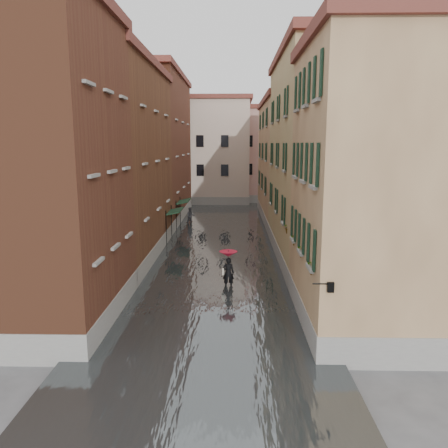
# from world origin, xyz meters

# --- Properties ---
(ground) EXTENTS (120.00, 120.00, 0.00)m
(ground) POSITION_xyz_m (0.00, 0.00, 0.00)
(ground) COLOR #4E4F51
(ground) RESTS_ON ground
(floodwater) EXTENTS (10.00, 60.00, 0.20)m
(floodwater) POSITION_xyz_m (0.00, 13.00, 0.10)
(floodwater) COLOR #404546
(floodwater) RESTS_ON ground
(building_left_near) EXTENTS (6.00, 8.00, 13.00)m
(building_left_near) POSITION_xyz_m (-7.00, -2.00, 6.50)
(building_left_near) COLOR brown
(building_left_near) RESTS_ON ground
(building_left_mid) EXTENTS (6.00, 14.00, 12.50)m
(building_left_mid) POSITION_xyz_m (-7.00, 9.00, 6.25)
(building_left_mid) COLOR brown
(building_left_mid) RESTS_ON ground
(building_left_far) EXTENTS (6.00, 16.00, 14.00)m
(building_left_far) POSITION_xyz_m (-7.00, 24.00, 7.00)
(building_left_far) COLOR brown
(building_left_far) RESTS_ON ground
(building_right_near) EXTENTS (6.00, 8.00, 11.50)m
(building_right_near) POSITION_xyz_m (7.00, -2.00, 5.75)
(building_right_near) COLOR #8F6C49
(building_right_near) RESTS_ON ground
(building_right_mid) EXTENTS (6.00, 14.00, 13.00)m
(building_right_mid) POSITION_xyz_m (7.00, 9.00, 6.50)
(building_right_mid) COLOR tan
(building_right_mid) RESTS_ON ground
(building_right_far) EXTENTS (6.00, 16.00, 11.50)m
(building_right_far) POSITION_xyz_m (7.00, 24.00, 5.75)
(building_right_far) COLOR #8F6C49
(building_right_far) RESTS_ON ground
(building_end_cream) EXTENTS (12.00, 9.00, 13.00)m
(building_end_cream) POSITION_xyz_m (-3.00, 38.00, 6.50)
(building_end_cream) COLOR #BBA995
(building_end_cream) RESTS_ON ground
(building_end_pink) EXTENTS (10.00, 9.00, 12.00)m
(building_end_pink) POSITION_xyz_m (6.00, 40.00, 6.00)
(building_end_pink) COLOR tan
(building_end_pink) RESTS_ON ground
(awning_near) EXTENTS (1.09, 2.85, 2.80)m
(awning_near) POSITION_xyz_m (-3.49, 13.36, 2.46)
(awning_near) COLOR black
(awning_near) RESTS_ON ground
(awning_far) EXTENTS (1.09, 2.96, 2.80)m
(awning_far) POSITION_xyz_m (-3.49, 19.19, 2.47)
(awning_far) COLOR black
(awning_far) RESTS_ON ground
(wall_lantern) EXTENTS (0.71, 0.22, 0.35)m
(wall_lantern) POSITION_xyz_m (4.33, -6.00, 3.01)
(wall_lantern) COLOR black
(wall_lantern) RESTS_ON ground
(window_planters) EXTENTS (0.59, 8.40, 0.84)m
(window_planters) POSITION_xyz_m (4.12, -0.64, 3.51)
(window_planters) COLOR brown
(window_planters) RESTS_ON ground
(pedestrian_main) EXTENTS (1.00, 1.00, 2.06)m
(pedestrian_main) POSITION_xyz_m (0.82, 2.54, 1.27)
(pedestrian_main) COLOR black
(pedestrian_main) RESTS_ON ground
(pedestrian_far) EXTENTS (0.99, 0.88, 1.70)m
(pedestrian_far) POSITION_xyz_m (-3.03, 21.16, 0.85)
(pedestrian_far) COLOR black
(pedestrian_far) RESTS_ON ground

